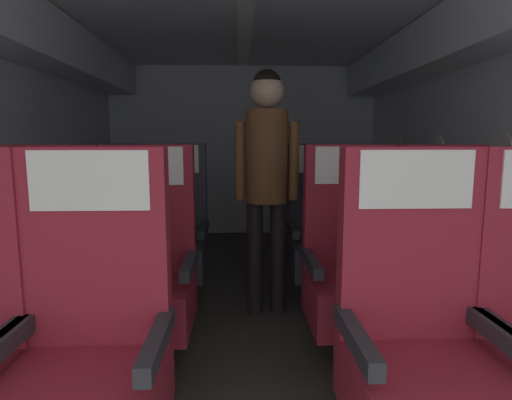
% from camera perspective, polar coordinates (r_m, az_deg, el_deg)
% --- Properties ---
extents(ground, '(3.59, 5.72, 0.02)m').
position_cam_1_polar(ground, '(2.92, -1.09, -16.08)').
color(ground, '#3D3833').
extents(fuselage_shell, '(3.47, 5.37, 2.17)m').
position_cam_1_polar(fuselage_shell, '(2.95, -1.26, 15.39)').
color(fuselage_shell, silver).
rests_on(fuselage_shell, ground).
extents(seat_a_left_aisle, '(0.52, 0.49, 1.17)m').
position_cam_1_polar(seat_a_left_aisle, '(1.55, -21.91, -19.22)').
color(seat_a_left_aisle, '#38383D').
rests_on(seat_a_left_aisle, ground).
extents(seat_a_right_window, '(0.52, 0.49, 1.17)m').
position_cam_1_polar(seat_a_right_window, '(1.59, 21.42, -18.49)').
color(seat_a_right_window, '#38383D').
rests_on(seat_a_right_window, ground).
extents(seat_b_left_window, '(0.52, 0.49, 1.17)m').
position_cam_1_polar(seat_b_left_window, '(2.42, -26.60, -9.46)').
color(seat_b_left_window, '#38383D').
rests_on(seat_b_left_window, ground).
extents(seat_b_left_aisle, '(0.52, 0.49, 1.17)m').
position_cam_1_polar(seat_b_left_aisle, '(2.28, -14.87, -9.98)').
color(seat_b_left_aisle, '#38383D').
rests_on(seat_b_left_aisle, ground).
extents(seat_b_right_aisle, '(0.52, 0.49, 1.17)m').
position_cam_1_polar(seat_b_right_aisle, '(2.48, 24.51, -8.94)').
color(seat_b_right_aisle, '#38383D').
rests_on(seat_b_right_aisle, ground).
extents(seat_b_right_window, '(0.52, 0.49, 1.17)m').
position_cam_1_polar(seat_b_right_window, '(2.32, 13.10, -9.61)').
color(seat_b_right_window, '#38383D').
rests_on(seat_b_right_window, ground).
extents(seat_c_left_window, '(0.52, 0.49, 1.17)m').
position_cam_1_polar(seat_c_left_window, '(3.20, -20.43, -4.99)').
color(seat_c_left_window, '#38383D').
rests_on(seat_c_left_window, ground).
extents(seat_c_left_aisle, '(0.52, 0.49, 1.17)m').
position_cam_1_polar(seat_c_left_aisle, '(3.08, -11.48, -5.13)').
color(seat_c_left_aisle, '#38383D').
rests_on(seat_c_left_aisle, ground).
extents(seat_c_right_aisle, '(0.52, 0.49, 1.17)m').
position_cam_1_polar(seat_c_right_aisle, '(3.23, 17.73, -4.73)').
color(seat_c_right_aisle, '#38383D').
rests_on(seat_c_right_aisle, ground).
extents(seat_c_right_window, '(0.52, 0.49, 1.17)m').
position_cam_1_polar(seat_c_right_window, '(3.08, 9.20, -5.06)').
color(seat_c_right_window, '#38383D').
rests_on(seat_c_right_window, ground).
extents(flight_attendant, '(0.43, 0.28, 1.65)m').
position_cam_1_polar(flight_attendant, '(2.79, 1.48, 4.66)').
color(flight_attendant, black).
rests_on(flight_attendant, ground).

